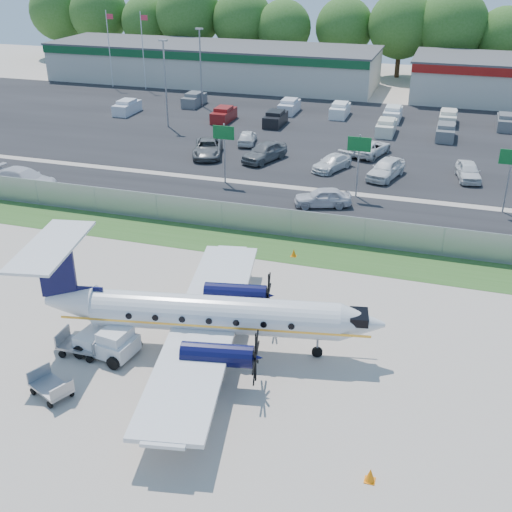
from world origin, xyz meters
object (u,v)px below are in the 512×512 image
(aircraft, at_px, (208,314))
(baggage_cart_near, at_px, (81,344))
(pushback_tug, at_px, (109,342))
(baggage_cart_far, at_px, (51,387))

(aircraft, distance_m, baggage_cart_near, 6.40)
(pushback_tug, distance_m, baggage_cart_far, 3.72)
(aircraft, xyz_separation_m, baggage_cart_near, (-5.82, -2.19, -1.54))
(baggage_cart_near, height_order, baggage_cart_far, baggage_cart_near)
(baggage_cart_near, distance_m, baggage_cart_far, 3.29)
(aircraft, bearing_deg, baggage_cart_near, -159.40)
(pushback_tug, xyz_separation_m, baggage_cart_far, (-0.92, -3.59, -0.26))
(baggage_cart_near, bearing_deg, pushback_tug, 13.69)
(pushback_tug, bearing_deg, baggage_cart_near, -166.31)
(aircraft, height_order, baggage_cart_near, aircraft)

